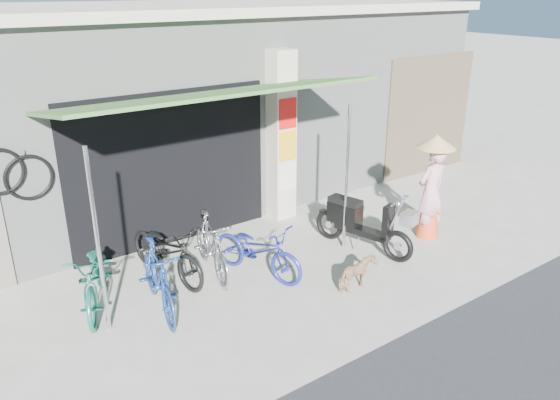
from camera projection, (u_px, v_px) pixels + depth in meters
ground at (332, 282)px, 7.85m from camera, size 80.00×80.00×0.00m
bicycle_shop at (170, 99)px, 11.02m from camera, size 12.30×5.30×3.66m
shop_pillar at (280, 137)px, 9.61m from camera, size 0.42×0.44×3.00m
awning at (213, 97)px, 7.67m from camera, size 4.60×1.88×2.72m
neighbour_right at (429, 116)px, 12.05m from camera, size 2.60×0.06×2.60m
bike_teal at (95, 276)px, 7.13m from camera, size 1.21×1.80×0.90m
bike_blue at (158, 279)px, 7.00m from camera, size 0.72×1.63×0.95m
bike_black at (167, 251)px, 7.82m from camera, size 0.87×1.74×0.88m
bike_silver at (211, 246)px, 7.91m from camera, size 0.74×1.59×0.92m
bike_navy at (258, 250)px, 7.90m from camera, size 1.03×1.66×0.82m
street_dog at (357, 274)px, 7.58m from camera, size 0.60×0.31×0.49m
moped at (360, 223)px, 8.68m from camera, size 0.68×1.77×1.02m
nun at (432, 188)px, 8.99m from camera, size 0.64×0.64×1.77m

